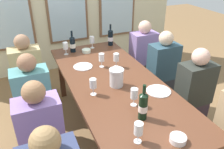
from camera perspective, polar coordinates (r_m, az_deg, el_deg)
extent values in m
plane|color=olive|center=(2.96, 0.56, -14.19)|extent=(12.00, 12.00, 0.00)
cube|color=brown|center=(2.53, 0.63, -2.10)|extent=(0.97, 2.36, 0.04)
cube|color=brown|center=(3.54, -12.31, -0.27)|extent=(0.07, 0.07, 0.70)
cube|color=brown|center=(3.72, -0.62, 1.95)|extent=(0.07, 0.07, 0.70)
cylinder|color=white|center=(2.86, -7.15, 1.96)|extent=(0.23, 0.23, 0.01)
cylinder|color=white|center=(2.40, 11.38, -4.00)|extent=(0.25, 0.25, 0.01)
cylinder|color=silver|center=(2.41, 1.10, -0.95)|extent=(0.14, 0.14, 0.17)
cylinder|color=silver|center=(2.37, 1.12, 1.05)|extent=(0.16, 0.16, 0.02)
cylinder|color=black|center=(3.29, -9.68, 7.20)|extent=(0.08, 0.08, 0.20)
cone|color=black|center=(3.25, -9.84, 9.07)|extent=(0.08, 0.08, 0.02)
cylinder|color=black|center=(3.23, -9.91, 9.90)|extent=(0.03, 0.03, 0.08)
cylinder|color=white|center=(3.29, -9.66, 7.03)|extent=(0.08, 0.08, 0.06)
cylinder|color=black|center=(3.48, -0.37, 8.94)|extent=(0.07, 0.08, 0.22)
cone|color=black|center=(3.44, -0.38, 10.87)|extent=(0.07, 0.08, 0.02)
cylinder|color=black|center=(3.42, -0.38, 11.66)|extent=(0.03, 0.03, 0.08)
cylinder|color=silver|center=(3.48, -0.37, 8.77)|extent=(0.08, 0.08, 0.06)
cylinder|color=black|center=(1.96, 7.63, -7.96)|extent=(0.08, 0.07, 0.23)
cone|color=black|center=(1.89, 7.88, -4.87)|extent=(0.08, 0.07, 0.02)
cylinder|color=black|center=(1.86, 7.98, -3.59)|extent=(0.03, 0.03, 0.08)
cylinder|color=white|center=(1.96, 7.61, -8.22)|extent=(0.08, 0.08, 0.06)
cylinder|color=white|center=(3.27, -6.34, 5.83)|extent=(0.12, 0.12, 0.04)
cylinder|color=white|center=(1.85, 15.94, -15.02)|extent=(0.13, 0.13, 0.05)
cylinder|color=white|center=(2.17, 5.34, -7.42)|extent=(0.06, 0.06, 0.00)
cylinder|color=white|center=(2.14, 5.39, -6.56)|extent=(0.01, 0.01, 0.07)
cylinder|color=white|center=(2.10, 5.50, -4.65)|extent=(0.07, 0.07, 0.09)
cylinder|color=#590C19|center=(2.11, 5.46, -5.33)|extent=(0.06, 0.06, 0.03)
cylinder|color=white|center=(3.42, -4.85, 6.59)|extent=(0.06, 0.06, 0.00)
cylinder|color=white|center=(3.41, -4.88, 7.21)|extent=(0.01, 0.01, 0.07)
cylinder|color=white|center=(3.38, -4.93, 8.55)|extent=(0.07, 0.07, 0.09)
cylinder|color=beige|center=(3.39, -4.91, 8.05)|extent=(0.06, 0.06, 0.03)
cylinder|color=white|center=(2.84, 1.02, 1.99)|extent=(0.06, 0.06, 0.00)
cylinder|color=white|center=(2.83, 1.03, 2.71)|extent=(0.01, 0.01, 0.07)
cylinder|color=white|center=(2.79, 1.04, 4.28)|extent=(0.07, 0.07, 0.09)
cylinder|color=white|center=(2.85, -2.47, 1.98)|extent=(0.06, 0.06, 0.00)
cylinder|color=white|center=(2.83, -2.49, 2.70)|extent=(0.01, 0.01, 0.07)
cylinder|color=white|center=(2.79, -2.52, 4.27)|extent=(0.07, 0.07, 0.09)
cylinder|color=white|center=(1.81, 6.33, -16.05)|extent=(0.06, 0.06, 0.00)
cylinder|color=white|center=(1.78, 6.40, -15.14)|extent=(0.01, 0.01, 0.07)
cylinder|color=white|center=(1.73, 6.56, -13.08)|extent=(0.07, 0.07, 0.09)
cylinder|color=white|center=(2.31, -4.58, -4.85)|extent=(0.06, 0.06, 0.00)
cylinder|color=white|center=(2.29, -4.61, -4.02)|extent=(0.01, 0.01, 0.07)
cylinder|color=white|center=(2.25, -4.70, -2.19)|extent=(0.07, 0.07, 0.09)
cylinder|color=white|center=(3.25, -11.20, 4.93)|extent=(0.06, 0.06, 0.00)
cylinder|color=white|center=(3.24, -11.27, 5.57)|extent=(0.01, 0.01, 0.07)
cylinder|color=white|center=(3.21, -11.41, 6.97)|extent=(0.07, 0.07, 0.09)
sphere|color=#9A774C|center=(1.46, -16.16, -15.57)|extent=(0.19, 0.19, 0.19)
cube|color=#25263E|center=(2.87, -17.63, -11.64)|extent=(0.32, 0.24, 0.45)
cube|color=teal|center=(2.60, -19.10, -3.72)|extent=(0.38, 0.24, 0.48)
sphere|color=#9C6C4E|center=(2.46, -20.28, 2.75)|extent=(0.19, 0.19, 0.19)
cube|color=#2D3035|center=(3.39, 11.76, -4.01)|extent=(0.32, 0.24, 0.45)
cube|color=#2C4958|center=(3.17, 12.57, 3.12)|extent=(0.38, 0.24, 0.48)
sphere|color=beige|center=(3.05, 13.21, 8.66)|extent=(0.19, 0.19, 0.19)
cube|color=#3A2F2C|center=(3.39, -19.01, -5.06)|extent=(0.32, 0.24, 0.45)
cube|color=tan|center=(3.17, -20.31, 1.99)|extent=(0.38, 0.24, 0.48)
sphere|color=#9E7458|center=(3.05, -21.32, 7.47)|extent=(0.19, 0.19, 0.19)
cube|color=#3A3331|center=(3.77, 7.31, -0.07)|extent=(0.32, 0.24, 0.45)
cube|color=#8D72B3|center=(3.58, 7.76, 6.50)|extent=(0.38, 0.24, 0.48)
sphere|color=beige|center=(3.47, 8.11, 11.50)|extent=(0.19, 0.19, 0.19)
cube|color=#8C6EB7|center=(2.12, -17.39, -11.61)|extent=(0.38, 0.24, 0.48)
sphere|color=#9D704C|center=(1.93, -18.76, -4.13)|extent=(0.19, 0.19, 0.19)
cube|color=#342933|center=(3.00, 18.42, -9.79)|extent=(0.32, 0.24, 0.45)
cube|color=#2C302B|center=(2.75, 19.87, -2.09)|extent=(0.38, 0.24, 0.48)
sphere|color=beige|center=(2.61, 21.03, 4.10)|extent=(0.19, 0.19, 0.19)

